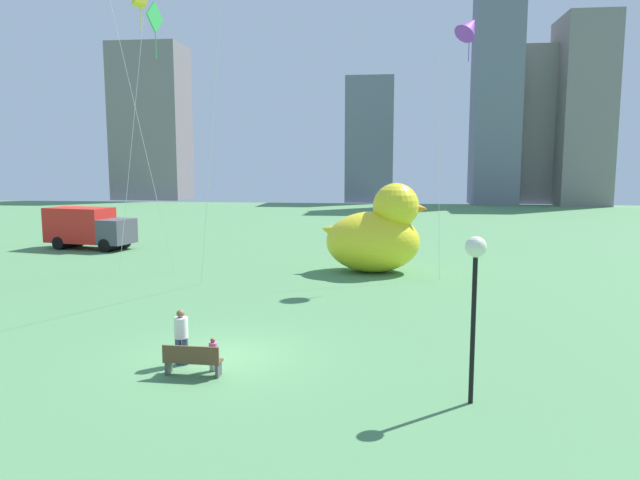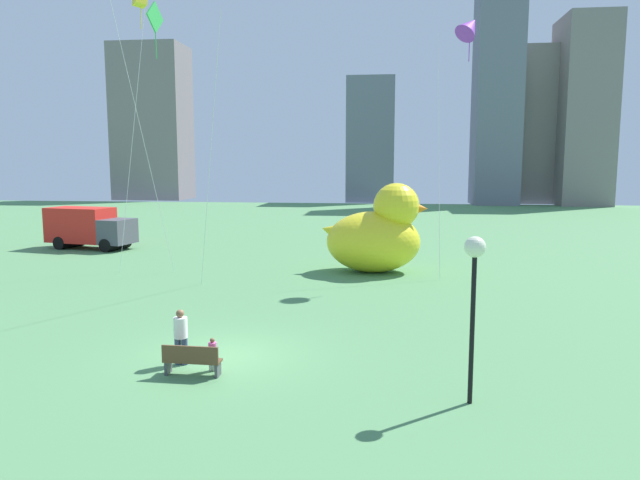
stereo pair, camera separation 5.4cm
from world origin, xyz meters
The scene contains 10 objects.
ground_plane centered at (0.00, 0.00, 0.00)m, with size 140.00×140.00×0.00m, color #518754.
park_bench centered at (-0.40, -1.74, 0.47)m, with size 1.62×0.48×0.90m.
person_adult centered at (-1.02, -0.85, 0.91)m, with size 0.41×0.41×1.66m.
person_child centered at (0.06, -1.26, 0.54)m, with size 0.24×0.24×0.97m.
giant_inflatable_duck centered at (4.37, 14.72, 2.07)m, with size 5.86×3.76×4.86m.
lamppost centered at (7.06, -2.72, 3.34)m, with size 0.52×0.52×4.17m.
box_truck centered at (-15.72, 21.24, 1.45)m, with size 6.46×3.48×2.85m.
city_skyline centered at (6.62, 74.29, 12.80)m, with size 75.15×14.59×35.01m.
kite_purple centered at (8.89, 14.26, 12.69)m, with size 2.43×2.78×13.49m.
kite_green centered at (-4.66, 7.57, 11.37)m, with size 3.16×3.73×12.59m.
Camera 2 is at (5.01, -16.88, 5.89)m, focal length 32.78 mm.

